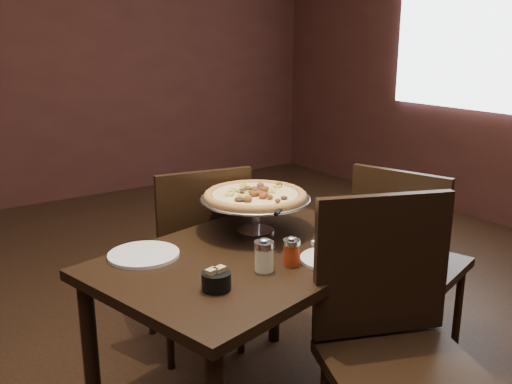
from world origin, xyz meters
TOP-DOWN VIEW (x-y plane):
  - room at (0.06, 0.03)m, footprint 6.04×7.04m
  - dining_table at (-0.01, -0.09)m, footprint 1.29×1.00m
  - pizza_stand at (0.12, 0.09)m, footprint 0.45×0.45m
  - parmesan_shaker at (-0.08, -0.26)m, footprint 0.07×0.07m
  - pepper_flake_shaker at (0.03, -0.27)m, footprint 0.06×0.06m
  - packet_caddy at (-0.29, -0.29)m, footprint 0.09×0.09m
  - napkin_stack at (0.29, -0.23)m, footprint 0.16×0.16m
  - plate_left at (-0.37, 0.10)m, footprint 0.26×0.26m
  - plate_near at (0.17, -0.32)m, footprint 0.23×0.23m
  - serving_spatula at (0.09, -0.11)m, footprint 0.15×0.15m
  - chair_far at (0.06, 0.48)m, footprint 0.51×0.51m
  - chair_near at (0.16, -0.65)m, footprint 0.61×0.61m
  - chair_side at (0.81, -0.13)m, footprint 0.55×0.55m

SIDE VIEW (x-z plane):
  - chair_far at x=0.06m, z-range 0.04..0.97m
  - chair_side at x=0.81m, z-range 0.04..0.99m
  - chair_near at x=0.16m, z-range 0.05..1.05m
  - dining_table at x=-0.01m, z-range 0.26..0.98m
  - plate_near at x=0.17m, z-range 0.71..0.73m
  - plate_left at x=-0.37m, z-range 0.71..0.73m
  - napkin_stack at x=0.29m, z-range 0.71..0.73m
  - packet_caddy at x=-0.29m, z-range 0.71..0.78m
  - pepper_flake_shaker at x=0.03m, z-range 0.71..0.82m
  - parmesan_shaker at x=-0.08m, z-range 0.71..0.83m
  - serving_spatula at x=0.09m, z-range 0.85..0.87m
  - pizza_stand at x=0.12m, z-range 0.77..0.96m
  - room at x=0.06m, z-range -0.02..2.82m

